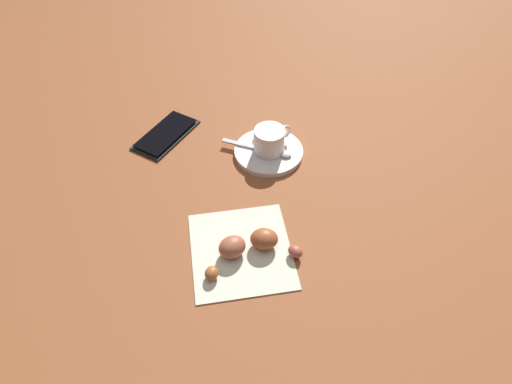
# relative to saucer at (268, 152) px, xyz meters

# --- Properties ---
(ground_plane) EXTENTS (1.80, 1.80, 0.00)m
(ground_plane) POSITION_rel_saucer_xyz_m (-0.12, 0.02, -0.01)
(ground_plane) COLOR brown
(saucer) EXTENTS (0.13, 0.13, 0.01)m
(saucer) POSITION_rel_saucer_xyz_m (0.00, 0.00, 0.00)
(saucer) COLOR white
(saucer) RESTS_ON ground
(espresso_cup) EXTENTS (0.07, 0.07, 0.05)m
(espresso_cup) POSITION_rel_saucer_xyz_m (-0.00, -0.00, 0.03)
(espresso_cup) COLOR white
(espresso_cup) RESTS_ON saucer
(teaspoon) EXTENTS (0.05, 0.14, 0.01)m
(teaspoon) POSITION_rel_saucer_xyz_m (-0.00, 0.00, 0.01)
(teaspoon) COLOR silver
(teaspoon) RESTS_ON saucer
(sugar_packet) EXTENTS (0.02, 0.06, 0.01)m
(sugar_packet) POSITION_rel_saucer_xyz_m (0.03, 0.00, 0.01)
(sugar_packet) COLOR beige
(sugar_packet) RESTS_ON saucer
(napkin) EXTENTS (0.20, 0.19, 0.00)m
(napkin) POSITION_rel_saucer_xyz_m (-0.23, 0.02, -0.00)
(napkin) COLOR silver
(napkin) RESTS_ON ground
(croissant) EXTENTS (0.10, 0.15, 0.03)m
(croissant) POSITION_rel_saucer_xyz_m (-0.23, 0.01, 0.01)
(croissant) COLOR #A44F3E
(croissant) RESTS_ON napkin
(cell_phone) EXTENTS (0.15, 0.12, 0.01)m
(cell_phone) POSITION_rel_saucer_xyz_m (0.03, 0.21, -0.00)
(cell_phone) COLOR black
(cell_phone) RESTS_ON ground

